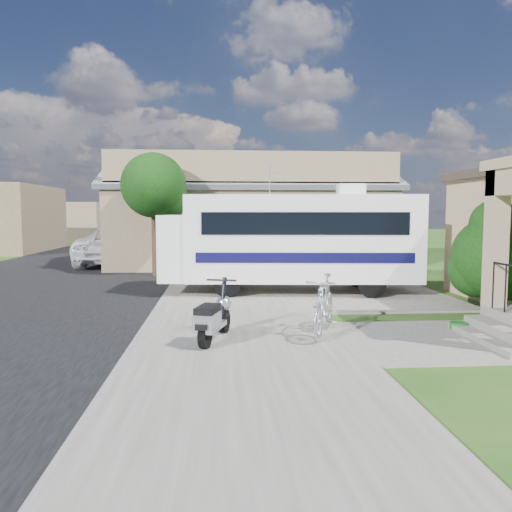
{
  "coord_description": "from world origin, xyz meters",
  "views": [
    {
      "loc": [
        -1.43,
        -9.77,
        2.38
      ],
      "look_at": [
        -0.5,
        2.5,
        1.3
      ],
      "focal_mm": 35.0,
      "sensor_mm": 36.0,
      "label": 1
    }
  ],
  "objects": [
    {
      "name": "ground",
      "position": [
        0.0,
        0.0,
        0.0
      ],
      "size": [
        120.0,
        120.0,
        0.0
      ],
      "primitive_type": "plane",
      "color": "#1A4111"
    },
    {
      "name": "street_slab",
      "position": [
        -7.5,
        10.0,
        0.01
      ],
      "size": [
        9.0,
        80.0,
        0.02
      ],
      "primitive_type": "cube",
      "color": "black",
      "rests_on": "ground"
    },
    {
      "name": "sidewalk_slab",
      "position": [
        -1.0,
        10.0,
        0.03
      ],
      "size": [
        4.0,
        80.0,
        0.06
      ],
      "primitive_type": "cube",
      "color": "#5C5953",
      "rests_on": "ground"
    },
    {
      "name": "driveway_slab",
      "position": [
        1.5,
        4.5,
        0.03
      ],
      "size": [
        7.0,
        6.0,
        0.05
      ],
      "primitive_type": "cube",
      "color": "#5C5953",
      "rests_on": "ground"
    },
    {
      "name": "walk_slab",
      "position": [
        3.0,
        -1.0,
        0.03
      ],
      "size": [
        4.0,
        3.0,
        0.05
      ],
      "primitive_type": "cube",
      "color": "#5C5953",
      "rests_on": "ground"
    },
    {
      "name": "warehouse",
      "position": [
        0.0,
        13.97,
        1.99
      ],
      "size": [
        12.5,
        8.4,
        5.04
      ],
      "color": "brown",
      "rests_on": "ground"
    },
    {
      "name": "distant_bldg_near",
      "position": [
        -15.0,
        34.0,
        1.6
      ],
      "size": [
        8.0,
        7.0,
        3.2
      ],
      "primitive_type": "cube",
      "color": "brown",
      "rests_on": "ground"
    },
    {
      "name": "street_tree_a",
      "position": [
        -3.7,
        9.05,
        3.25
      ],
      "size": [
        2.44,
        2.4,
        4.58
      ],
      "color": "#301D15",
      "rests_on": "ground"
    },
    {
      "name": "street_tree_b",
      "position": [
        -3.7,
        19.05,
        3.39
      ],
      "size": [
        2.44,
        2.4,
        4.73
      ],
      "color": "#301D15",
      "rests_on": "ground"
    },
    {
      "name": "street_tree_c",
      "position": [
        -3.7,
        28.05,
        3.1
      ],
      "size": [
        2.44,
        2.4,
        4.42
      ],
      "color": "#301D15",
      "rests_on": "ground"
    },
    {
      "name": "motorhome",
      "position": [
        0.73,
        4.69,
        1.61
      ],
      "size": [
        7.51,
        2.97,
        3.76
      ],
      "rotation": [
        0.0,
        0.0,
        -0.09
      ],
      "color": "white",
      "rests_on": "ground"
    },
    {
      "name": "shrub",
      "position": [
        5.25,
        1.78,
        1.37
      ],
      "size": [
        2.19,
        2.09,
        2.69
      ],
      "color": "#301D15",
      "rests_on": "ground"
    },
    {
      "name": "scooter",
      "position": [
        -1.53,
        -0.95,
        0.48
      ],
      "size": [
        0.79,
        1.61,
        1.08
      ],
      "rotation": [
        0.0,
        0.0,
        -0.3
      ],
      "color": "black",
      "rests_on": "ground"
    },
    {
      "name": "bicycle",
      "position": [
        0.56,
        -0.57,
        0.57
      ],
      "size": [
        1.19,
        1.95,
        1.13
      ],
      "primitive_type": "imported",
      "rotation": [
        0.0,
        0.0,
        -0.38
      ],
      "color": "#B0B0B8",
      "rests_on": "ground"
    },
    {
      "name": "pickup_truck",
      "position": [
        -5.81,
        13.4,
        0.85
      ],
      "size": [
        3.33,
        6.35,
        1.7
      ],
      "primitive_type": "imported",
      "rotation": [
        0.0,
        0.0,
        3.06
      ],
      "color": "silver",
      "rests_on": "ground"
    },
    {
      "name": "van",
      "position": [
        -6.57,
        20.01,
        0.89
      ],
      "size": [
        2.59,
        6.17,
        1.78
      ],
      "primitive_type": "imported",
      "rotation": [
        0.0,
        0.0,
        -0.02
      ],
      "color": "silver",
      "rests_on": "ground"
    },
    {
      "name": "garden_hose",
      "position": [
        3.35,
        -0.33,
        0.08
      ],
      "size": [
        0.37,
        0.37,
        0.17
      ],
      "primitive_type": "cylinder",
      "color": "#136015",
      "rests_on": "ground"
    }
  ]
}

